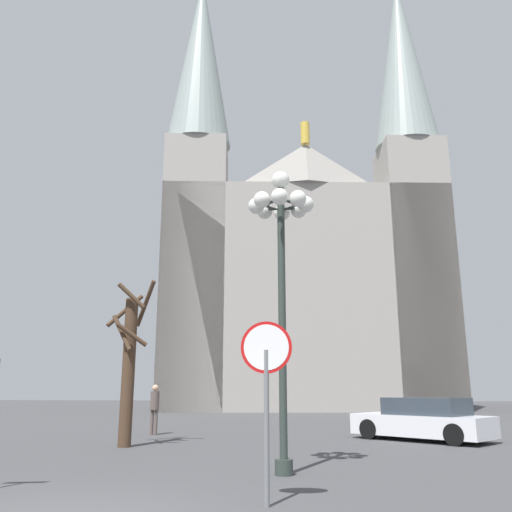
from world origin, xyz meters
The scene contains 6 objects.
cathedral centered at (3.00, 35.59, 11.08)m, with size 22.86×15.94×36.95m.
stop_sign centered at (2.64, 1.16, 1.89)m, with size 0.80×0.09×2.68m.
street_lamp centered at (2.76, 4.02, 4.72)m, with size 1.45×1.45×6.39m.
bare_tree centered at (-2.03, 8.59, 2.41)m, with size 1.57×1.48×4.90m.
parked_car_near_white centered at (6.95, 11.26, 0.64)m, with size 4.44×4.12×1.35m.
pedestrian_walking centered at (-2.32, 12.58, 1.07)m, with size 0.32×0.32×1.76m.
Camera 1 is at (3.26, -7.15, 1.70)m, focal length 37.37 mm.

